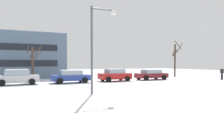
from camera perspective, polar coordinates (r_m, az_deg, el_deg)
ground_plane at (r=15.75m, az=-23.41°, el=-6.22°), size 120.00×120.00×0.00m
road_surface at (r=18.73m, az=-23.61°, el=-4.97°), size 80.00×8.00×0.00m
street_lamp at (r=14.88m, az=-4.31°, el=7.87°), size 1.93×0.36×6.12m
parked_car_silver at (r=23.41m, az=-24.31°, el=-1.73°), size 4.15×2.00×1.57m
parked_car_blue at (r=23.79m, az=-11.10°, el=-1.69°), size 4.19×2.05×1.43m
parked_car_red at (r=25.64m, az=0.78°, el=-1.34°), size 3.87×2.09×1.50m
parked_car_maroon at (r=28.48m, az=10.62°, el=-1.17°), size 4.32×2.05×1.38m
pedestrian_crossing at (r=31.31m, az=27.65°, el=-0.62°), size 0.49×0.45×1.65m
tree_far_mid at (r=26.58m, az=-20.62°, el=2.05°), size 1.72×1.58×4.46m
tree_far_right at (r=35.28m, az=16.77°, el=2.98°), size 1.71×1.64×5.78m
building_far_left at (r=35.41m, az=-24.83°, el=3.51°), size 13.92×9.30×6.67m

